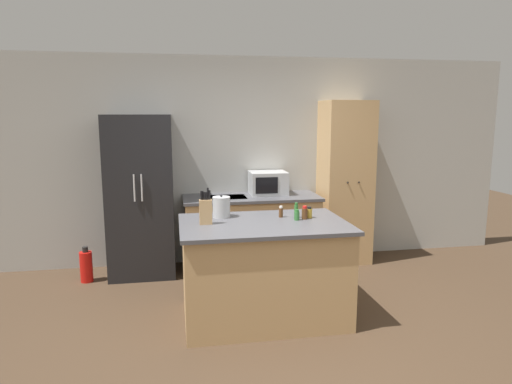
{
  "coord_description": "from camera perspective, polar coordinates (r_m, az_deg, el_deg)",
  "views": [
    {
      "loc": [
        -0.83,
        -3.43,
        1.9
      ],
      "look_at": [
        0.04,
        1.4,
        1.05
      ],
      "focal_mm": 32.0,
      "sensor_mm": 36.0,
      "label": 1
    }
  ],
  "objects": [
    {
      "name": "fire_extinguisher",
      "position": [
        5.6,
        -20.46,
        -8.69
      ],
      "size": [
        0.14,
        0.14,
        0.41
      ],
      "color": "red",
      "rests_on": "ground_plane"
    },
    {
      "name": "back_counter",
      "position": [
        5.68,
        -0.57,
        -4.96
      ],
      "size": [
        1.67,
        0.67,
        0.9
      ],
      "color": "tan",
      "rests_on": "ground_plane"
    },
    {
      "name": "spice_bottle_amber_oil",
      "position": [
        4.35,
        5.05,
        -2.36
      ],
      "size": [
        0.04,
        0.04,
        0.14
      ],
      "color": "#337033",
      "rests_on": "kitchen_island"
    },
    {
      "name": "pantry_cabinet",
      "position": [
        5.94,
        11.06,
        1.18
      ],
      "size": [
        0.6,
        0.56,
        2.06
      ],
      "color": "tan",
      "rests_on": "ground_plane"
    },
    {
      "name": "microwave",
      "position": [
        5.71,
        1.51,
        1.14
      ],
      "size": [
        0.46,
        0.38,
        0.28
      ],
      "color": "#B2B5B7",
      "rests_on": "back_counter"
    },
    {
      "name": "spice_bottle_tall_dark",
      "position": [
        4.25,
        5.13,
        -2.91
      ],
      "size": [
        0.05,
        0.05,
        0.1
      ],
      "color": "#337033",
      "rests_on": "kitchen_island"
    },
    {
      "name": "refrigerator",
      "position": [
        5.51,
        -14.22,
        -0.49
      ],
      "size": [
        0.75,
        0.67,
        1.89
      ],
      "color": "black",
      "rests_on": "ground_plane"
    },
    {
      "name": "knife_block",
      "position": [
        4.09,
        -6.31,
        -2.34
      ],
      "size": [
        0.11,
        0.06,
        0.33
      ],
      "color": "tan",
      "rests_on": "kitchen_island"
    },
    {
      "name": "wall_back",
      "position": [
        5.85,
        -2.01,
        3.92
      ],
      "size": [
        7.2,
        0.06,
        2.6
      ],
      "color": "#B2B2AD",
      "rests_on": "ground_plane"
    },
    {
      "name": "spice_bottle_short_red",
      "position": [
        4.36,
        6.66,
        -2.59
      ],
      "size": [
        0.06,
        0.06,
        0.11
      ],
      "color": "gold",
      "rests_on": "kitchen_island"
    },
    {
      "name": "kitchen_island",
      "position": [
        4.3,
        0.95,
        -9.73
      ],
      "size": [
        1.53,
        1.0,
        0.92
      ],
      "color": "tan",
      "rests_on": "ground_plane"
    },
    {
      "name": "ground_plane",
      "position": [
        4.01,
        3.12,
        -18.46
      ],
      "size": [
        14.0,
        14.0,
        0.0
      ],
      "primitive_type": "plane",
      "color": "#423021"
    },
    {
      "name": "kettle",
      "position": [
        4.36,
        -4.35,
        -1.88
      ],
      "size": [
        0.17,
        0.17,
        0.22
      ],
      "color": "#B2B5B7",
      "rests_on": "kitchen_island"
    },
    {
      "name": "spice_bottle_green_herb",
      "position": [
        4.36,
        3.13,
        -2.51
      ],
      "size": [
        0.04,
        0.04,
        0.11
      ],
      "color": "#563319",
      "rests_on": "kitchen_island"
    },
    {
      "name": "spice_bottle_pale_salt",
      "position": [
        4.3,
        6.1,
        -2.63
      ],
      "size": [
        0.05,
        0.05,
        0.13
      ],
      "color": "#563319",
      "rests_on": "kitchen_island"
    }
  ]
}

